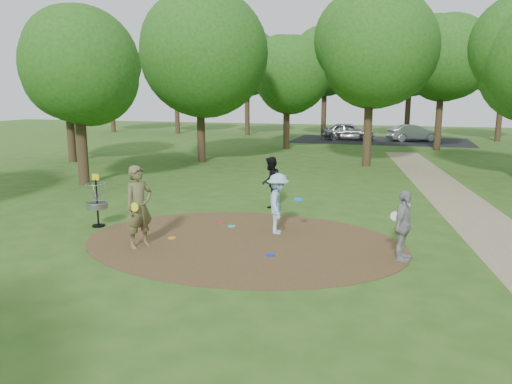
# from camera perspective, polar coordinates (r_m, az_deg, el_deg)

# --- Properties ---
(ground) EXTENTS (100.00, 100.00, 0.00)m
(ground) POSITION_cam_1_polar(r_m,az_deg,el_deg) (12.99, -1.52, -5.76)
(ground) COLOR #2D5119
(ground) RESTS_ON ground
(dirt_clearing) EXTENTS (8.40, 8.40, 0.02)m
(dirt_clearing) POSITION_cam_1_polar(r_m,az_deg,el_deg) (12.98, -1.52, -5.72)
(dirt_clearing) COLOR #47301C
(dirt_clearing) RESTS_ON ground
(footpath) EXTENTS (7.55, 39.89, 0.01)m
(footpath) POSITION_cam_1_polar(r_m,az_deg,el_deg) (14.55, 26.46, -5.07)
(footpath) COLOR #8C7A5B
(footpath) RESTS_ON ground
(parking_lot) EXTENTS (14.00, 8.00, 0.01)m
(parking_lot) POSITION_cam_1_polar(r_m,az_deg,el_deg) (42.01, 14.03, 5.73)
(parking_lot) COLOR black
(parking_lot) RESTS_ON ground
(player_observer_with_disc) EXTENTS (0.78, 0.90, 2.07)m
(player_observer_with_disc) POSITION_cam_1_polar(r_m,az_deg,el_deg) (12.66, -13.23, -1.67)
(player_observer_with_disc) COLOR brown
(player_observer_with_disc) RESTS_ON ground
(player_throwing_with_disc) EXTENTS (1.12, 1.18, 1.67)m
(player_throwing_with_disc) POSITION_cam_1_polar(r_m,az_deg,el_deg) (13.59, 2.53, -1.35)
(player_throwing_with_disc) COLOR #99C6E5
(player_throwing_with_disc) RESTS_ON ground
(player_walking_with_disc) EXTENTS (0.66, 0.84, 1.71)m
(player_walking_with_disc) POSITION_cam_1_polar(r_m,az_deg,el_deg) (16.76, 1.68, 1.13)
(player_walking_with_disc) COLOR black
(player_walking_with_disc) RESTS_ON ground
(player_waiting_with_disc) EXTENTS (0.63, 1.04, 1.65)m
(player_waiting_with_disc) POSITION_cam_1_polar(r_m,az_deg,el_deg) (11.86, 16.47, -3.72)
(player_waiting_with_disc) COLOR #97979A
(player_waiting_with_disc) RESTS_ON ground
(disc_ground_cyan) EXTENTS (0.22, 0.22, 0.02)m
(disc_ground_cyan) POSITION_cam_1_polar(r_m,az_deg,el_deg) (14.41, -2.79, -3.93)
(disc_ground_cyan) COLOR #1AD4C4
(disc_ground_cyan) RESTS_ON dirt_clearing
(disc_ground_blue) EXTENTS (0.22, 0.22, 0.02)m
(disc_ground_blue) POSITION_cam_1_polar(r_m,az_deg,el_deg) (11.90, 1.63, -7.21)
(disc_ground_blue) COLOR #0D24E9
(disc_ground_blue) RESTS_ON dirt_clearing
(disc_ground_red) EXTENTS (0.22, 0.22, 0.02)m
(disc_ground_red) POSITION_cam_1_polar(r_m,az_deg,el_deg) (14.82, -4.10, -3.51)
(disc_ground_red) COLOR red
(disc_ground_red) RESTS_ON dirt_clearing
(car_left) EXTENTS (4.36, 2.18, 1.43)m
(car_left) POSITION_cam_1_polar(r_m,az_deg,el_deg) (41.98, 10.54, 6.84)
(car_left) COLOR #94969B
(car_left) RESTS_ON ground
(car_right) EXTENTS (4.27, 2.84, 1.33)m
(car_right) POSITION_cam_1_polar(r_m,az_deg,el_deg) (42.14, 17.57, 6.46)
(car_right) COLOR #9A9AA1
(car_right) RESTS_ON ground
(disc_ground_orange) EXTENTS (0.22, 0.22, 0.02)m
(disc_ground_orange) POSITION_cam_1_polar(r_m,az_deg,el_deg) (13.44, -9.58, -5.20)
(disc_ground_orange) COLOR orange
(disc_ground_orange) RESTS_ON dirt_clearing
(disc_golf_basket) EXTENTS (0.63, 0.63, 1.54)m
(disc_golf_basket) POSITION_cam_1_polar(r_m,az_deg,el_deg) (15.00, -17.74, -0.53)
(disc_golf_basket) COLOR black
(disc_golf_basket) RESTS_ON ground
(tree_ring) EXTENTS (37.51, 45.11, 9.08)m
(tree_ring) POSITION_cam_1_polar(r_m,az_deg,el_deg) (20.88, 13.24, 15.05)
(tree_ring) COLOR #332316
(tree_ring) RESTS_ON ground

